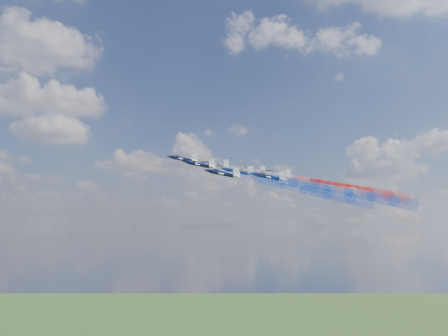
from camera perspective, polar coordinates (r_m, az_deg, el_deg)
jet_lead at (r=188.24m, az=-4.76°, el=1.04°), size 17.08×17.36×7.65m
trail_lead at (r=179.67m, az=3.11°, el=-0.46°), size 32.42×33.69×13.94m
jet_inner_left at (r=176.10m, az=-2.84°, el=0.41°), size 17.08×17.36×7.65m
trail_inner_left at (r=168.58m, az=5.67°, el=-1.23°), size 32.42×33.69×13.94m
jet_inner_right at (r=194.42m, az=-1.06°, el=0.41°), size 17.08×17.36×7.65m
trail_inner_right at (r=187.52m, az=6.67°, el=-1.07°), size 32.42×33.69×13.94m
jet_outer_left at (r=161.84m, az=-0.13°, el=-0.64°), size 17.08×17.36×7.65m
trail_outer_left at (r=155.83m, az=9.24°, el=-2.45°), size 32.42×33.69×13.94m
jet_center_third at (r=180.46m, az=1.65°, el=-0.41°), size 17.08×17.36×7.65m
trail_center_third at (r=175.02m, az=10.06°, el=-2.01°), size 32.42×33.69×13.94m
jet_outer_right at (r=201.13m, az=3.23°, el=-0.30°), size 17.08×17.36×7.65m
trail_outer_right at (r=196.20m, az=10.78°, el=-1.73°), size 32.42×33.69×13.94m
jet_rear_left at (r=168.86m, az=5.17°, el=-1.03°), size 17.08×17.36×7.65m
trail_rear_left at (r=165.24m, az=14.23°, el=-2.74°), size 32.42×33.69×13.94m
jet_rear_right at (r=188.10m, az=6.02°, el=-0.68°), size 17.08×17.36×7.65m
trail_rear_right at (r=184.62m, az=14.15°, el=-2.21°), size 32.42×33.69×13.94m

